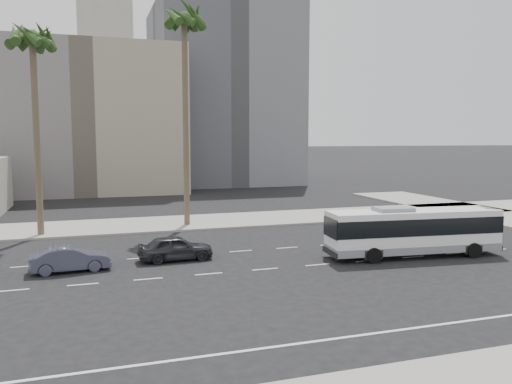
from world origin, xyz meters
name	(u,v)px	position (x,y,z in m)	size (l,w,h in m)	color
ground	(318,265)	(0.00, 0.00, 0.00)	(700.00, 700.00, 0.00)	black
sidewalk_north	(238,220)	(0.00, 15.50, 0.07)	(120.00, 7.00, 0.15)	gray
midrise_beige_west	(84,121)	(-12.00, 45.00, 9.00)	(24.00, 18.00, 18.00)	gray
midrise_gray_center	(222,97)	(8.00, 52.00, 13.00)	(20.00, 20.00, 26.00)	#56585F
civic_tower	(106,74)	(-2.00, 250.00, 38.83)	(42.00, 42.00, 129.00)	beige
highrise_right	(205,81)	(45.00, 230.00, 35.00)	(26.00, 26.00, 70.00)	#525860
highrise_far	(237,97)	(70.00, 260.00, 30.00)	(22.00, 22.00, 60.00)	#525860
city_bus	(413,230)	(6.11, 0.18, 1.53)	(10.29, 3.27, 2.90)	white
car_a	(176,248)	(-7.09, 3.48, 0.71)	(4.14, 1.67, 1.41)	#27272D
car_b	(70,259)	(-12.62, 2.74, 0.65)	(3.96, 1.38, 1.30)	#3D4153
palm_near	(184,24)	(-4.47, 14.22, 15.27)	(5.00, 5.00, 16.85)	brown
palm_mid	(32,42)	(-14.89, 13.34, 13.18)	(4.74, 4.74, 14.65)	brown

